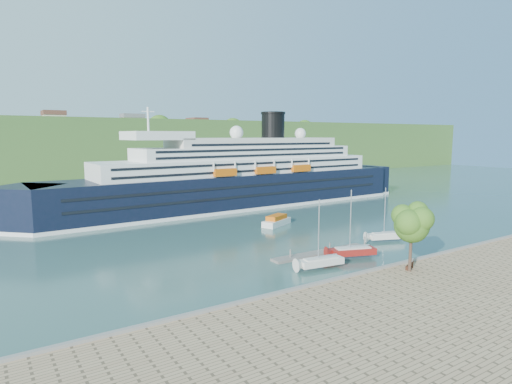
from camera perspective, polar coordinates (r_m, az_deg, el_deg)
The scene contains 11 objects.
ground at distance 58.69m, azimuth 17.22°, elevation -10.39°, with size 400.00×400.00×0.00m, color #2E534E.
far_hillside at distance 185.71m, azimuth -19.41°, elevation 5.36°, with size 400.00×50.00×24.00m, color #2B5723.
quay_coping at distance 58.23m, azimuth 17.42°, elevation -9.35°, with size 220.00×0.50×0.30m, color slate.
cruise_ship at distance 105.86m, azimuth -2.60°, elevation 4.40°, with size 106.13×15.45×23.83m, color black, non-canonical shape.
park_bench at distance 57.93m, azimuth 19.77°, elevation -9.16°, with size 1.61×0.66×1.03m, color #442213, non-canonical shape.
promenade_tree at distance 56.13m, azimuth 20.00°, elevation -5.28°, with size 5.69×5.69×9.42m, color #36631A, non-canonical shape.
floating_pontoon at distance 65.69m, azimuth 8.57°, elevation -8.03°, with size 16.79×2.05×0.37m, color gray, non-canonical shape.
sailboat_white_near at distance 57.75m, azimuth 8.75°, elevation -5.79°, with size 6.97×1.94×9.00m, color silver, non-canonical shape.
sailboat_red at distance 63.46m, azimuth 12.89°, elevation -4.41°, with size 7.41×2.06×9.57m, color maroon, non-canonical shape.
sailboat_white_far at distance 75.05m, azimuth 17.09°, elevation -3.05°, with size 6.75×1.87×8.72m, color silver, non-canonical shape.
tender_launch at distance 85.19m, azimuth 2.75°, elevation -3.77°, with size 7.43×2.54×2.05m, color #C7560B, non-canonical shape.
Camera 1 is at (-43.22, -35.52, 17.74)m, focal length 30.00 mm.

